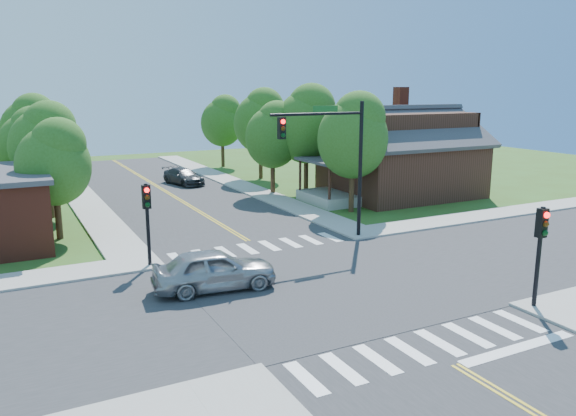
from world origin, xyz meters
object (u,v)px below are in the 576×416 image
house_ne (400,151)px  car_silver (214,270)px  signal_mast_ne (333,149)px  car_dgrey (184,177)px  signal_pole_se (541,238)px  signal_pole_nw (147,209)px

house_ne → car_silver: size_ratio=2.59×
signal_mast_ne → car_silver: 9.76m
signal_mast_ne → house_ne: signal_mast_ne is taller
car_silver → house_ne: bearing=-50.1°
signal_mast_ne → car_dgrey: bearing=94.8°
house_ne → car_silver: 23.08m
signal_pole_se → car_dgrey: 31.90m
signal_mast_ne → car_silver: (-7.93, -4.04, -4.02)m
signal_mast_ne → signal_pole_nw: signal_mast_ne is taller
house_ne → car_dgrey: 17.68m
signal_pole_se → car_silver: bearing=143.3°
signal_mast_ne → car_dgrey: 20.94m
signal_mast_ne → house_ne: (11.19, 8.65, -1.52)m
car_silver → car_dgrey: 25.26m
house_ne → car_dgrey: (-12.90, 11.79, -2.67)m
signal_pole_nw → house_ne: (20.71, 8.66, 0.67)m
signal_pole_se → car_dgrey: (-3.39, 31.65, -2.01)m
signal_pole_se → signal_pole_nw: same height
signal_pole_nw → house_ne: bearing=22.7°
signal_pole_se → car_dgrey: bearing=96.1°
signal_pole_nw → car_silver: (1.58, -4.02, -1.84)m
house_ne → signal_pole_se: bearing=-115.6°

